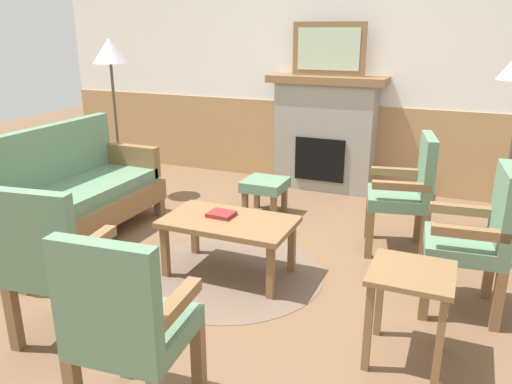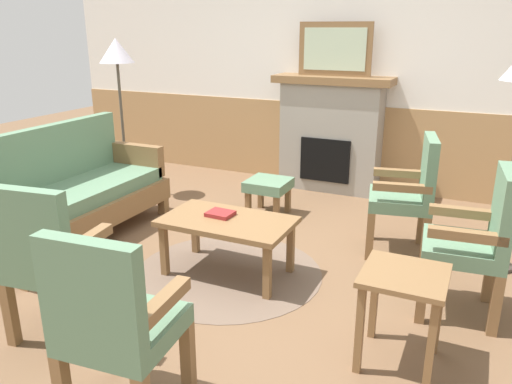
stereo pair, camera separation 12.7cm
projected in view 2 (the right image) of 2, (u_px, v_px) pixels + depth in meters
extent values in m
plane|color=brown|center=(237.00, 274.00, 3.80)|extent=(14.00, 14.00, 0.00)
cube|color=white|center=(340.00, 68.00, 5.62)|extent=(7.20, 0.12, 2.70)
cube|color=#A87F51|center=(335.00, 145.00, 5.83)|extent=(7.20, 0.02, 0.95)
cube|color=gray|center=(331.00, 138.00, 5.64)|extent=(1.10, 0.36, 1.20)
cube|color=black|center=(325.00, 160.00, 5.54)|extent=(0.56, 0.02, 0.48)
cube|color=brown|center=(333.00, 80.00, 5.44)|extent=(1.30, 0.44, 0.08)
cube|color=brown|center=(335.00, 49.00, 5.34)|extent=(0.80, 0.03, 0.56)
cube|color=#B2C6A8|center=(334.00, 49.00, 5.32)|extent=(0.68, 0.01, 0.44)
cube|color=brown|center=(27.00, 278.00, 3.56)|extent=(0.08, 0.08, 0.16)
cube|color=brown|center=(163.00, 206.00, 5.01)|extent=(0.08, 0.08, 0.16)
cube|color=brown|center=(116.00, 198.00, 5.25)|extent=(0.08, 0.08, 0.16)
cube|color=brown|center=(77.00, 211.00, 4.35)|extent=(0.70, 1.80, 0.20)
cube|color=#5B7F60|center=(75.00, 194.00, 4.30)|extent=(0.60, 1.70, 0.12)
cube|color=#5B7F60|center=(45.00, 155.00, 4.32)|extent=(0.10, 1.70, 0.50)
cube|color=brown|center=(136.00, 159.00, 5.00)|extent=(0.60, 0.10, 0.30)
cube|color=brown|center=(164.00, 250.00, 3.73)|extent=(0.05, 0.05, 0.40)
cube|color=brown|center=(267.00, 272.00, 3.40)|extent=(0.05, 0.05, 0.40)
cube|color=brown|center=(195.00, 230.00, 4.11)|extent=(0.05, 0.05, 0.40)
cube|color=brown|center=(291.00, 248.00, 3.78)|extent=(0.05, 0.05, 0.40)
cube|color=brown|center=(227.00, 222.00, 3.69)|extent=(0.96, 0.56, 0.04)
cylinder|color=brown|center=(228.00, 272.00, 3.82)|extent=(1.43, 1.43, 0.01)
cube|color=maroon|center=(220.00, 214.00, 3.74)|extent=(0.20, 0.17, 0.03)
cube|color=brown|center=(248.00, 204.00, 4.91)|extent=(0.05, 0.05, 0.26)
cube|color=brown|center=(276.00, 209.00, 4.79)|extent=(0.05, 0.05, 0.26)
cube|color=brown|center=(261.00, 196.00, 5.16)|extent=(0.05, 0.05, 0.26)
cube|color=brown|center=(288.00, 200.00, 5.04)|extent=(0.05, 0.05, 0.26)
cube|color=#5B7F60|center=(268.00, 185.00, 4.92)|extent=(0.40, 0.40, 0.10)
cube|color=brown|center=(422.00, 294.00, 3.12)|extent=(0.07, 0.07, 0.40)
cube|color=brown|center=(424.00, 265.00, 3.50)|extent=(0.07, 0.07, 0.40)
cube|color=brown|center=(496.00, 305.00, 2.99)|extent=(0.07, 0.07, 0.40)
cube|color=brown|center=(489.00, 274.00, 3.37)|extent=(0.07, 0.07, 0.40)
cube|color=#5B7F60|center=(462.00, 248.00, 3.17)|extent=(0.53, 0.53, 0.10)
cube|color=#5B7F60|center=(504.00, 209.00, 3.01)|extent=(0.13, 0.49, 0.48)
cube|color=brown|center=(467.00, 236.00, 2.93)|extent=(0.44, 0.11, 0.06)
cube|color=brown|center=(464.00, 212.00, 3.30)|extent=(0.44, 0.11, 0.06)
cube|color=brown|center=(370.00, 236.00, 3.98)|extent=(0.07, 0.07, 0.40)
cube|color=brown|center=(371.00, 218.00, 4.37)|extent=(0.07, 0.07, 0.40)
cube|color=brown|center=(425.00, 241.00, 3.89)|extent=(0.07, 0.07, 0.40)
cube|color=brown|center=(421.00, 222.00, 4.28)|extent=(0.07, 0.07, 0.40)
cube|color=#5B7F60|center=(399.00, 200.00, 4.05)|extent=(0.57, 0.57, 0.10)
cube|color=#5B7F60|center=(429.00, 167.00, 3.92)|extent=(0.17, 0.49, 0.48)
cube|color=brown|center=(402.00, 188.00, 3.81)|extent=(0.45, 0.16, 0.06)
cube|color=brown|center=(400.00, 173.00, 4.19)|extent=(0.45, 0.16, 0.06)
cube|color=brown|center=(58.00, 281.00, 3.28)|extent=(0.07, 0.07, 0.40)
cube|color=brown|center=(114.00, 290.00, 3.17)|extent=(0.07, 0.07, 0.40)
cube|color=brown|center=(10.00, 314.00, 2.90)|extent=(0.07, 0.07, 0.40)
cube|color=brown|center=(72.00, 326.00, 2.78)|extent=(0.07, 0.07, 0.40)
cube|color=#5B7F60|center=(59.00, 264.00, 2.96)|extent=(0.54, 0.54, 0.10)
cube|color=#5B7F60|center=(28.00, 231.00, 2.68)|extent=(0.49, 0.15, 0.48)
cube|color=brown|center=(26.00, 234.00, 2.96)|extent=(0.13, 0.45, 0.06)
cube|color=brown|center=(86.00, 242.00, 2.85)|extent=(0.13, 0.45, 0.06)
cube|color=brown|center=(117.00, 340.00, 2.66)|extent=(0.07, 0.07, 0.40)
cube|color=brown|center=(188.00, 357.00, 2.52)|extent=(0.07, 0.07, 0.40)
cube|color=#5B7F60|center=(124.00, 329.00, 2.32)|extent=(0.52, 0.52, 0.10)
cube|color=#5B7F60|center=(91.00, 294.00, 2.05)|extent=(0.49, 0.12, 0.48)
cube|color=brown|center=(84.00, 289.00, 2.33)|extent=(0.11, 0.44, 0.06)
cube|color=brown|center=(161.00, 304.00, 2.20)|extent=(0.11, 0.44, 0.06)
cube|color=brown|center=(374.00, 298.00, 2.95)|extent=(0.04, 0.04, 0.52)
cube|color=brown|center=(438.00, 312.00, 2.81)|extent=(0.04, 0.04, 0.52)
cube|color=brown|center=(360.00, 330.00, 2.64)|extent=(0.04, 0.04, 0.52)
cube|color=brown|center=(431.00, 347.00, 2.50)|extent=(0.04, 0.04, 0.52)
cube|color=brown|center=(405.00, 275.00, 2.64)|extent=(0.44, 0.44, 0.03)
cylinder|color=#332D28|center=(128.00, 192.00, 5.64)|extent=(0.24, 0.24, 0.03)
cylinder|color=#4C473D|center=(123.00, 129.00, 5.42)|extent=(0.03, 0.03, 1.40)
cone|color=silver|center=(116.00, 50.00, 5.16)|extent=(0.36, 0.36, 0.25)
cylinder|color=#332D28|center=(496.00, 266.00, 3.90)|extent=(0.24, 0.24, 0.03)
cylinder|color=#4C473D|center=(511.00, 178.00, 3.68)|extent=(0.03, 0.03, 1.40)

